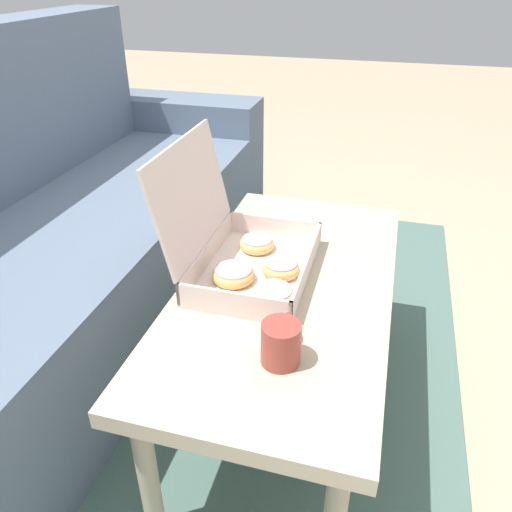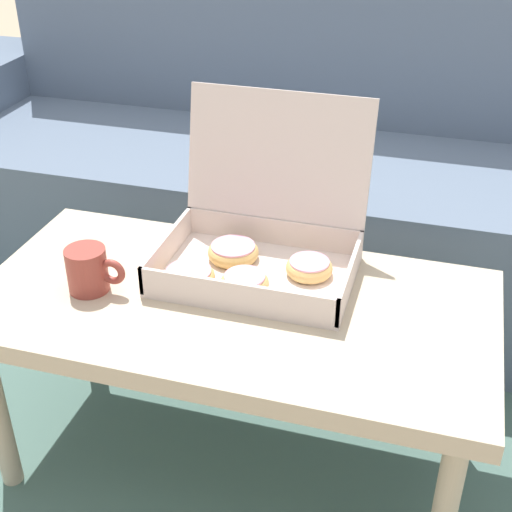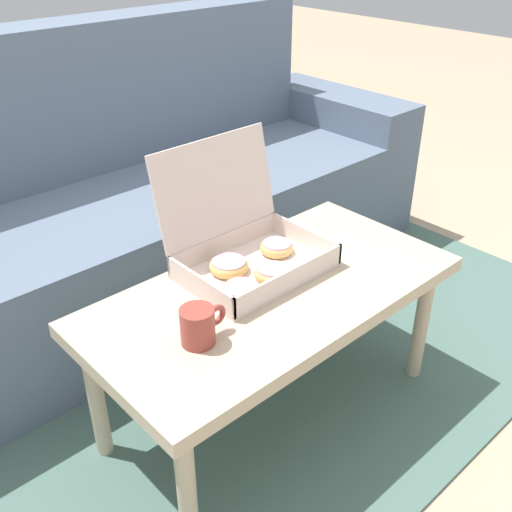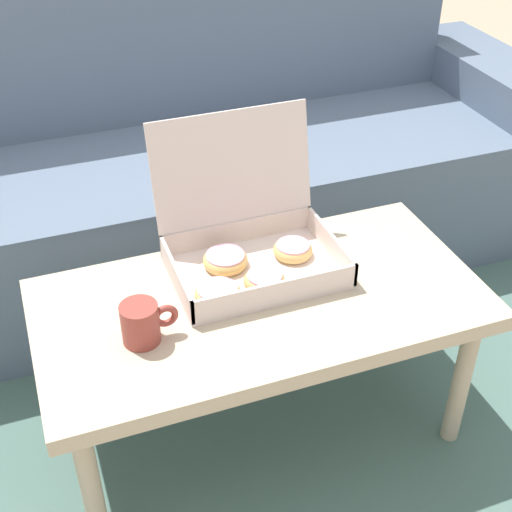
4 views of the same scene
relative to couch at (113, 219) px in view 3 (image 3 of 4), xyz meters
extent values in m
plane|color=tan|center=(0.00, -0.78, -0.33)|extent=(12.00, 12.00, 0.00)
cube|color=#4C6B60|center=(0.00, -0.48, -0.33)|extent=(2.66, 1.71, 0.01)
cube|color=slate|center=(0.00, -0.15, -0.11)|extent=(2.06, 0.56, 0.45)
cube|color=slate|center=(0.00, 0.23, 0.16)|extent=(2.06, 0.20, 0.98)
cube|color=slate|center=(1.15, -0.05, -0.04)|extent=(0.24, 0.76, 0.59)
cube|color=#C6B293|center=(0.00, -0.83, 0.09)|extent=(1.01, 0.51, 0.04)
cylinder|color=#C6B293|center=(-0.45, -1.03, -0.13)|extent=(0.04, 0.04, 0.40)
cylinder|color=#C6B293|center=(0.45, -1.03, -0.13)|extent=(0.04, 0.04, 0.40)
cylinder|color=#C6B293|center=(-0.45, -0.63, -0.13)|extent=(0.04, 0.04, 0.40)
cylinder|color=#C6B293|center=(0.45, -0.63, -0.13)|extent=(0.04, 0.04, 0.40)
cube|color=silver|center=(0.02, -0.74, 0.11)|extent=(0.39, 0.27, 0.01)
cube|color=silver|center=(0.02, -0.87, 0.15)|extent=(0.39, 0.01, 0.06)
cube|color=silver|center=(0.02, -0.61, 0.15)|extent=(0.39, 0.01, 0.06)
cube|color=silver|center=(-0.17, -0.74, 0.15)|extent=(0.01, 0.27, 0.06)
cube|color=silver|center=(0.21, -0.74, 0.15)|extent=(0.01, 0.27, 0.06)
cube|color=silver|center=(0.02, -0.58, 0.31)|extent=(0.39, 0.07, 0.27)
torus|color=#E0B266|center=(0.02, -0.81, 0.14)|extent=(0.10, 0.10, 0.03)
cylinder|color=pink|center=(0.02, -0.81, 0.15)|extent=(0.08, 0.08, 0.02)
torus|color=#E0B266|center=(0.13, -0.71, 0.13)|extent=(0.10, 0.10, 0.03)
cylinder|color=pink|center=(0.13, -0.71, 0.14)|extent=(0.08, 0.08, 0.01)
torus|color=#E0B266|center=(-0.10, -0.81, 0.13)|extent=(0.10, 0.10, 0.03)
cylinder|color=pink|center=(-0.10, -0.81, 0.14)|extent=(0.09, 0.09, 0.01)
torus|color=#E0B266|center=(-0.04, -0.70, 0.13)|extent=(0.11, 0.11, 0.03)
cylinder|color=pink|center=(-0.04, -0.70, 0.14)|extent=(0.09, 0.09, 0.01)
cylinder|color=#993D33|center=(-0.28, -0.88, 0.16)|extent=(0.08, 0.08, 0.09)
torus|color=#993D33|center=(-0.23, -0.88, 0.16)|extent=(0.05, 0.01, 0.05)
camera|label=1|loc=(-1.02, -1.03, 0.81)|focal=35.00mm
camera|label=2|loc=(0.37, -1.92, 0.89)|focal=50.00mm
camera|label=3|loc=(-0.92, -1.76, 0.98)|focal=42.00mm
camera|label=4|loc=(-0.44, -2.00, 1.12)|focal=50.00mm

